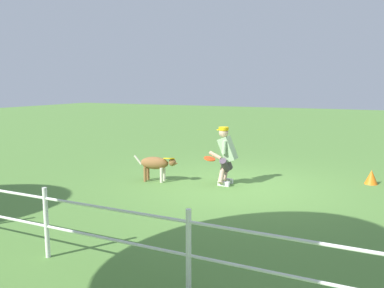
% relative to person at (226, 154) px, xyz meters
% --- Properties ---
extents(ground_plane, '(60.00, 60.00, 0.00)m').
position_rel_person_xyz_m(ground_plane, '(-0.30, 0.03, -0.70)').
color(ground_plane, '#58893C').
extents(person, '(0.56, 0.65, 1.29)m').
position_rel_person_xyz_m(person, '(0.00, 0.00, 0.00)').
color(person, silver).
rests_on(person, ground_plane).
extents(dog, '(1.09, 0.39, 0.59)m').
position_rel_person_xyz_m(dog, '(1.55, 0.42, -0.29)').
color(dog, brown).
rests_on(dog, ground_plane).
extents(frisbee_flying, '(0.35, 0.34, 0.09)m').
position_rel_person_xyz_m(frisbee_flying, '(1.24, 0.38, -0.14)').
color(frisbee_flying, yellow).
extents(frisbee_held, '(0.27, 0.27, 0.10)m').
position_rel_person_xyz_m(frisbee_held, '(0.28, 0.26, -0.09)').
color(frisbee_held, '#F34917').
rests_on(frisbee_held, person).
extents(fence, '(14.35, 0.06, 0.93)m').
position_rel_person_xyz_m(fence, '(-0.30, 4.58, -0.15)').
color(fence, white).
rests_on(fence, ground_plane).
extents(training_cone, '(0.29, 0.29, 0.32)m').
position_rel_person_xyz_m(training_cone, '(-2.95, -1.46, -0.54)').
color(training_cone, orange).
rests_on(training_cone, ground_plane).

